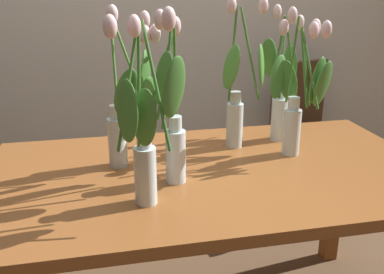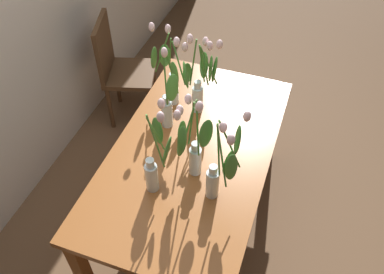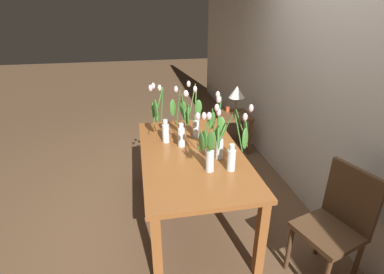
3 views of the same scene
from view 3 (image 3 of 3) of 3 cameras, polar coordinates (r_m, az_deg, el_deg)
ground_plane at (r=3.05m, az=-0.06°, el=-15.45°), size 18.00×18.00×0.00m
room_wall_rear at (r=2.93m, az=25.77°, el=10.10°), size 9.00×0.10×2.70m
dining_table at (r=2.68m, az=-0.07°, el=-4.79°), size 1.60×0.90×0.74m
tulip_vase_0 at (r=2.69m, az=-1.95°, el=2.86°), size 0.17×0.21×0.57m
tulip_vase_1 at (r=2.76m, az=-5.99°, el=3.06°), size 0.22×0.17×0.58m
tulip_vase_2 at (r=2.46m, az=5.20°, el=-0.29°), size 0.21×0.13×0.59m
tulip_vase_3 at (r=2.30m, az=8.11°, el=-2.05°), size 0.18×0.27×0.55m
tulip_vase_4 at (r=2.85m, az=0.61°, el=3.25°), size 0.17×0.15×0.57m
tulip_vase_5 at (r=2.25m, az=3.33°, el=-2.02°), size 0.22×0.22×0.56m
dining_chair at (r=2.46m, az=26.46°, el=-14.35°), size 0.50×0.50×0.93m
side_table at (r=4.19m, az=8.13°, el=2.92°), size 0.44×0.44×0.55m
table_lamp at (r=4.06m, az=8.73°, el=8.53°), size 0.22×0.22×0.40m
pillar_candle at (r=4.23m, az=6.95°, el=5.45°), size 0.06×0.06×0.07m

